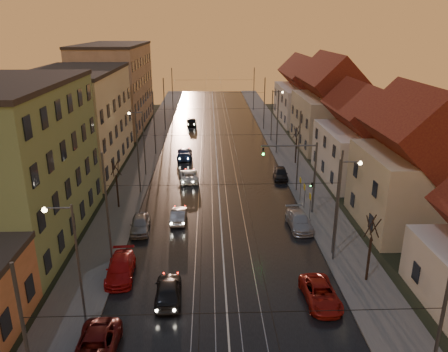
{
  "coord_description": "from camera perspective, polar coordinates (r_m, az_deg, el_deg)",
  "views": [
    {
      "loc": [
        -1.02,
        -20.85,
        17.58
      ],
      "look_at": [
        0.43,
        20.19,
        3.23
      ],
      "focal_mm": 35.0,
      "sensor_mm": 36.0,
      "label": 1
    }
  ],
  "objects": [
    {
      "name": "bare_tree_0",
      "position": [
        44.51,
        -13.8,
        -1.15
      ],
      "size": [
        1.09,
        1.09,
        5.11
      ],
      "color": "black",
      "rests_on": "ground"
    },
    {
      "name": "driving_car_1",
      "position": [
        41.25,
        -5.94,
        -5.11
      ],
      "size": [
        1.45,
        3.9,
        1.27
      ],
      "primitive_type": "imported",
      "rotation": [
        0.0,
        0.0,
        3.12
      ],
      "color": "#96959A",
      "rests_on": "ground"
    },
    {
      "name": "parked_right_2",
      "position": [
        52.57,
        7.39,
        0.34
      ],
      "size": [
        1.91,
        4.13,
        1.37
      ],
      "primitive_type": "imported",
      "rotation": [
        0.0,
        0.0,
        -0.07
      ],
      "color": "black",
      "rests_on": "ground"
    },
    {
      "name": "catenary_pole_l_1",
      "position": [
        33.46,
        -14.99,
        -4.46
      ],
      "size": [
        0.16,
        0.16,
        9.0
      ],
      "primitive_type": "cylinder",
      "color": "#595B60",
      "rests_on": "ground"
    },
    {
      "name": "parked_left_3",
      "position": [
        39.85,
        -10.88,
        -6.19
      ],
      "size": [
        1.92,
        4.18,
        1.39
      ],
      "primitive_type": "imported",
      "rotation": [
        0.0,
        0.0,
        0.07
      ],
      "color": "#97979C",
      "rests_on": "ground"
    },
    {
      "name": "bare_tree_1",
      "position": [
        32.79,
        18.49,
        -9.25
      ],
      "size": [
        1.09,
        1.09,
        5.11
      ],
      "color": "black",
      "rests_on": "ground"
    },
    {
      "name": "driving_car_2",
      "position": [
        51.63,
        -4.6,
        0.04
      ],
      "size": [
        2.59,
        4.82,
        1.29
      ],
      "primitive_type": "imported",
      "rotation": [
        0.0,
        0.0,
        3.24
      ],
      "color": "silver",
      "rests_on": "ground"
    },
    {
      "name": "driving_car_4",
      "position": [
        80.35,
        -4.26,
        7.1
      ],
      "size": [
        2.04,
        4.44,
        1.48
      ],
      "primitive_type": "imported",
      "rotation": [
        0.0,
        0.0,
        3.21
      ],
      "color": "black",
      "rests_on": "ground"
    },
    {
      "name": "catenary_pole_r_5",
      "position": [
        94.26,
        3.92,
        11.24
      ],
      "size": [
        0.16,
        0.16,
        9.0
      ],
      "primitive_type": "cylinder",
      "color": "#595B60",
      "rests_on": "ground"
    },
    {
      "name": "sidewalk_right",
      "position": [
        64.27,
        7.93,
        3.26
      ],
      "size": [
        4.0,
        120.0,
        0.15
      ],
      "primitive_type": "cube",
      "color": "#4C4C4C",
      "rests_on": "ground"
    },
    {
      "name": "parked_left_2",
      "position": [
        33.46,
        -13.36,
        -11.65
      ],
      "size": [
        2.22,
        4.83,
        1.37
      ],
      "primitive_type": "imported",
      "rotation": [
        0.0,
        0.0,
        0.06
      ],
      "color": "#A91011",
      "rests_on": "ground"
    },
    {
      "name": "apartment_left_2",
      "position": [
        58.43,
        -18.5,
        6.83
      ],
      "size": [
        10.0,
        20.0,
        12.0
      ],
      "primitive_type": "cube",
      "color": "beige",
      "rests_on": "ground"
    },
    {
      "name": "house_right_1",
      "position": [
        41.92,
        23.54,
        0.78
      ],
      "size": [
        8.67,
        10.2,
        10.8
      ],
      "color": "#B6AD8C",
      "rests_on": "ground"
    },
    {
      "name": "sidewalk_left",
      "position": [
        63.95,
        -10.04,
        3.07
      ],
      "size": [
        4.0,
        120.0,
        0.15
      ],
      "primitive_type": "cube",
      "color": "#4C4C4C",
      "rests_on": "ground"
    },
    {
      "name": "catenary_pole_r_4",
      "position": [
        76.59,
        5.28,
        9.34
      ],
      "size": [
        0.16,
        0.16,
        9.0
      ],
      "primitive_type": "cylinder",
      "color": "#595B60",
      "rests_on": "ground"
    },
    {
      "name": "apartment_left_1",
      "position": [
        40.11,
        -26.2,
        1.19
      ],
      "size": [
        10.0,
        18.0,
        13.0
      ],
      "primitive_type": "cube",
      "color": "#6F8C59",
      "rests_on": "ground"
    },
    {
      "name": "catenary_pole_r_2",
      "position": [
        47.7,
        9.7,
        3.06
      ],
      "size": [
        0.16,
        0.16,
        9.0
      ],
      "primitive_type": "cylinder",
      "color": "#595B60",
      "rests_on": "ground"
    },
    {
      "name": "street_lamp_1",
      "position": [
        34.87,
        15.02,
        -2.79
      ],
      "size": [
        1.75,
        0.32,
        8.0
      ],
      "color": "#595B60",
      "rests_on": "ground"
    },
    {
      "name": "driving_car_3",
      "position": [
        60.48,
        -5.17,
        3.0
      ],
      "size": [
        2.17,
        5.07,
        1.46
      ],
      "primitive_type": "imported",
      "rotation": [
        0.0,
        0.0,
        3.17
      ],
      "color": "navy",
      "rests_on": "ground"
    },
    {
      "name": "parked_right_1",
      "position": [
        40.39,
        9.78,
        -5.78
      ],
      "size": [
        2.11,
        4.78,
        1.36
      ],
      "primitive_type": "imported",
      "rotation": [
        0.0,
        0.0,
        0.04
      ],
      "color": "#AAA9AF",
      "rests_on": "ground"
    },
    {
      "name": "tram_rail_2",
      "position": [
        63.35,
        -0.33,
        3.2
      ],
      "size": [
        0.06,
        120.0,
        0.03
      ],
      "primitive_type": "cube",
      "color": "gray",
      "rests_on": "road"
    },
    {
      "name": "parked_left_1",
      "position": [
        26.8,
        -16.45,
        -20.78
      ],
      "size": [
        2.31,
        4.92,
        1.36
      ],
      "primitive_type": "imported",
      "rotation": [
        0.0,
        0.0,
        0.01
      ],
      "color": "#4E0D0D",
      "rests_on": "ground"
    },
    {
      "name": "catenary_pole_r_1",
      "position": [
        33.99,
        14.62,
        -4.05
      ],
      "size": [
        0.16,
        0.16,
        9.0
      ],
      "primitive_type": "cylinder",
      "color": "#595B60",
      "rests_on": "ground"
    },
    {
      "name": "catenary_pole_l_2",
      "position": [
        47.33,
        -11.18,
        2.84
      ],
      "size": [
        0.16,
        0.16,
        9.0
      ],
      "primitive_type": "cylinder",
      "color": "#595B60",
      "rests_on": "ground"
    },
    {
      "name": "catenary_pole_l_3",
      "position": [
        61.73,
        -9.1,
        6.78
      ],
      "size": [
        0.16,
        0.16,
        9.0
      ],
      "primitive_type": "cylinder",
      "color": "#595B60",
      "rests_on": "ground"
    },
    {
      "name": "street_lamp_2",
      "position": [
        53.03,
        -10.78,
        5.06
      ],
      "size": [
        1.75,
        0.32,
        8.0
      ],
      "color": "#595B60",
      "rests_on": "ground"
    },
    {
      "name": "parked_right_0",
      "position": [
        30.68,
        12.51,
        -14.8
      ],
      "size": [
        2.28,
        4.64,
        1.27
      ],
      "primitive_type": "imported",
      "rotation": [
        0.0,
        0.0,
        0.04
      ],
      "color": "maroon",
      "rests_on": "ground"
    },
    {
      "name": "tram_rail_3",
      "position": [
        63.41,
        0.96,
        3.21
      ],
      "size": [
        0.06,
        120.0,
        0.03
      ],
      "primitive_type": "cube",
      "color": "gray",
      "rests_on": "road"
    },
    {
      "name": "house_right_2",
      "position": [
        53.66,
        17.71,
        4.38
      ],
      "size": [
        9.18,
        12.24,
        9.2
      ],
      "color": "silver",
      "rests_on": "ground"
    },
    {
      "name": "catenary_pole_r_0",
      "position": [
        22.01,
        25.98,
        -19.49
      ],
      "size": [
        0.16,
        0.16,
        9.0
      ],
      "primitive_type": "cylinder",
      "color": "#595B60",
      "rests_on": "ground"
    },
    {
      "name": "catenary_pole_l_5",
      "position": [
        94.08,
        -6.76,
        11.13
      ],
      "size": [
        0.16,
        0.16,
        9.0
      ],
      "primitive_type": "cylinder",
      "color": "#595B60",
      "rests_on": "ground"
    },
    {
      "name": "apartment_left_3",
      "position": [
        81.25,
        -13.99,
        11.22
      ],
      "size": [
        10.0,
        24.0,
        14.0
      ],
      "primitive_type": "cube",
      "color": "#8C735A",
      "rests_on": "ground"
    },
    {
      "name": "tram_rail_0",
      "position": [
        63.34,
        -3.02,
        3.17
      ],
      "size": [
        0.06,
        120.0,
        0.03
      ],
      "primitive_type": "cube",
      "color": "gray",
      "rests_on": "road"
    },
    {
      "name": "traffic_light_mast",
      "position": [
        41.94,
        10.49,
        0.89
      ],
      "size": [
        5.3,
        0.32,
        7.2
      ],
      "color": "#595B60",
      "rests_on": "ground"
    },
    {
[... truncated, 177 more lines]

